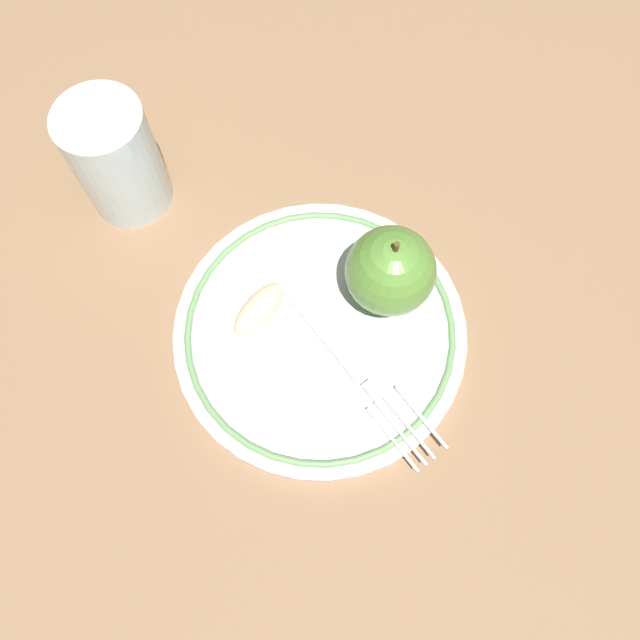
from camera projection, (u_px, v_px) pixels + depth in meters
name	position (u px, v px, depth m)	size (l,w,h in m)	color
ground_plane	(341.00, 328.00, 0.52)	(2.00, 2.00, 0.00)	#8B6848
plate	(320.00, 332.00, 0.51)	(0.24, 0.24, 0.01)	white
apple_red_whole	(391.00, 272.00, 0.49)	(0.07, 0.07, 0.08)	#588B35
apple_slice_front	(259.00, 309.00, 0.50)	(0.06, 0.02, 0.02)	beige
fork	(355.00, 369.00, 0.49)	(0.03, 0.17, 0.00)	silver
drinking_glass	(116.00, 159.00, 0.52)	(0.07, 0.07, 0.11)	silver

